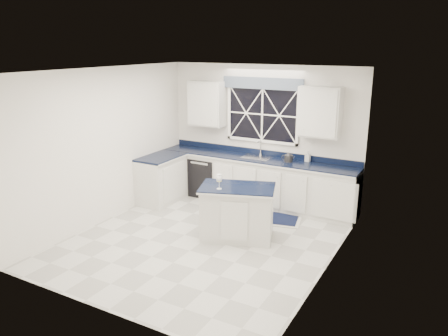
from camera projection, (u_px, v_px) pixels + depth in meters
The scene contains 13 objects.
ground at pixel (204, 240), 7.10m from camera, with size 4.50×4.50×0.00m, color silver.
back_wall at pixel (263, 134), 8.62m from camera, with size 4.00×0.10×2.70m, color white.
base_cabinets at pixel (237, 181), 8.63m from camera, with size 3.99×1.60×0.90m.
countertop at pixel (256, 159), 8.49m from camera, with size 3.98×0.64×0.04m, color black.
dishwasher at pixel (208, 176), 9.14m from camera, with size 0.60×0.58×0.82m, color black.
window at pixel (262, 110), 8.45m from camera, with size 1.65×0.09×1.26m.
upper_cabinets at pixel (260, 107), 8.33m from camera, with size 3.10×0.34×0.90m.
faucet at pixel (260, 148), 8.60m from camera, with size 0.05×0.20×0.30m.
island at pixel (237, 212), 7.08m from camera, with size 1.35×1.06×0.88m.
rug at pixel (270, 218), 7.97m from camera, with size 1.25×0.91×0.02m.
kettle at pixel (288, 157), 8.15m from camera, with size 0.26×0.16×0.19m.
wine_glass at pixel (219, 179), 6.80m from camera, with size 0.10×0.10×0.24m.
soap_bottle at pixel (308, 156), 8.18m from camera, with size 0.09×0.09×0.20m, color silver.
Camera 1 is at (3.41, -5.54, 3.08)m, focal length 35.00 mm.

